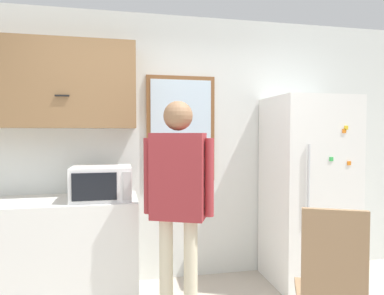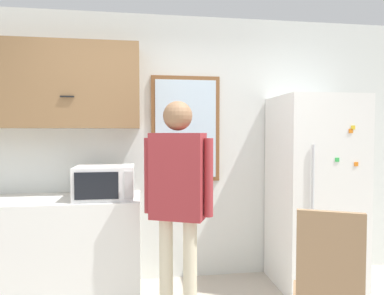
% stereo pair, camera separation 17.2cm
% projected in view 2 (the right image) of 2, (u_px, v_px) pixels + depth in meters
% --- Properties ---
extents(back_wall, '(6.00, 0.06, 2.70)m').
position_uv_depth(back_wall, '(164.00, 148.00, 3.53)').
color(back_wall, silver).
rests_on(back_wall, ground_plane).
extents(counter, '(1.95, 0.64, 0.92)m').
position_uv_depth(counter, '(30.00, 250.00, 3.04)').
color(counter, silver).
rests_on(counter, ground_plane).
extents(upper_cabinets, '(1.95, 0.34, 0.79)m').
position_uv_depth(upper_cabinets, '(32.00, 85.00, 3.14)').
color(upper_cabinets, olive).
extents(microwave, '(0.51, 0.43, 0.29)m').
position_uv_depth(microwave, '(105.00, 182.00, 3.05)').
color(microwave, white).
rests_on(microwave, counter).
extents(person, '(0.53, 0.37, 1.76)m').
position_uv_depth(person, '(178.00, 187.00, 2.71)').
color(person, beige).
rests_on(person, ground_plane).
extents(refrigerator, '(0.77, 0.73, 1.86)m').
position_uv_depth(refrigerator, '(314.00, 191.00, 3.37)').
color(refrigerator, white).
rests_on(refrigerator, ground_plane).
extents(chair, '(0.55, 0.55, 1.05)m').
position_uv_depth(chair, '(328.00, 288.00, 2.09)').
color(chair, '#997551').
rests_on(chair, ground_plane).
extents(window, '(0.70, 0.05, 1.08)m').
position_uv_depth(window, '(186.00, 129.00, 3.51)').
color(window, brown).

